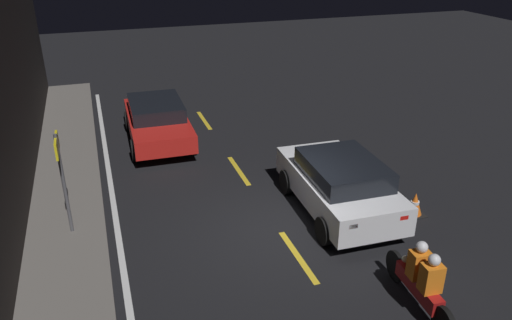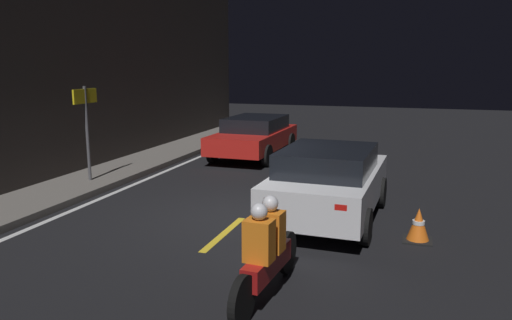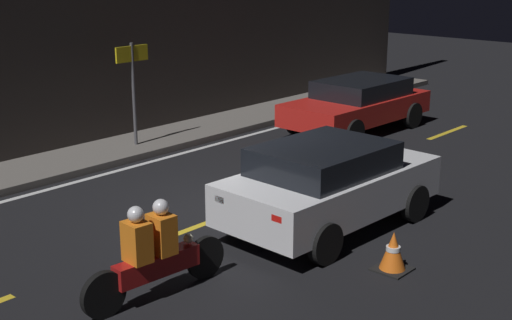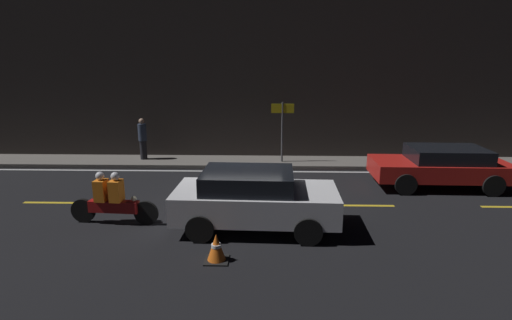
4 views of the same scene
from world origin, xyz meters
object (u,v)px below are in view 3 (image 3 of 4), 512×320
traffic_cone_near (393,252)px  shop_sign (133,74)px  motorcycle (153,254)px  sedan_white (329,183)px  taxi_red (358,103)px

traffic_cone_near → shop_sign: 8.39m
motorcycle → sedan_white: bearing=1.2°
motorcycle → shop_sign: size_ratio=0.97×
motorcycle → traffic_cone_near: bearing=-29.1°
sedan_white → traffic_cone_near: 1.96m
traffic_cone_near → sedan_white: bearing=67.1°
sedan_white → taxi_red: 7.08m
motorcycle → shop_sign: 7.77m
motorcycle → shop_sign: bearing=57.3°
sedan_white → shop_sign: bearing=83.6°
sedan_white → shop_sign: (0.93, 6.33, 1.04)m
sedan_white → taxi_red: sedan_white is taller
sedan_white → taxi_red: bearing=32.2°
taxi_red → shop_sign: (-5.18, 2.76, 1.10)m
traffic_cone_near → shop_sign: bearing=78.4°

